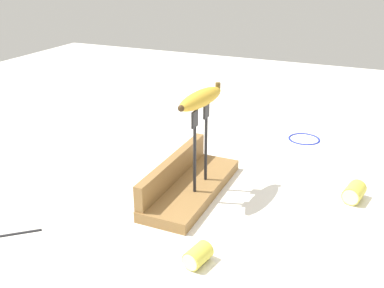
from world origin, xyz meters
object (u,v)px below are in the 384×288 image
(fork_stand_center, at_px, (201,140))
(banana_raised_center, at_px, (201,99))
(banana_chunk_far, at_px, (198,256))
(wire_coil, at_px, (304,138))
(banana_chunk_near, at_px, (354,192))

(fork_stand_center, distance_m, banana_raised_center, 0.10)
(banana_chunk_far, bearing_deg, wire_coil, -5.18)
(banana_chunk_near, bearing_deg, wire_coil, 27.87)
(banana_raised_center, xyz_separation_m, banana_chunk_near, (0.12, -0.33, -0.21))
(fork_stand_center, height_order, banana_raised_center, banana_raised_center)
(fork_stand_center, xyz_separation_m, banana_chunk_near, (0.12, -0.33, -0.12))
(banana_chunk_far, relative_size, wire_coil, 0.60)
(fork_stand_center, xyz_separation_m, wire_coil, (0.44, -0.16, -0.14))
(banana_raised_center, bearing_deg, banana_chunk_near, -70.38)
(wire_coil, bearing_deg, banana_chunk_near, -152.13)
(banana_raised_center, distance_m, banana_chunk_far, 0.33)
(wire_coil, bearing_deg, banana_chunk_far, 174.82)
(banana_raised_center, distance_m, wire_coil, 0.52)
(fork_stand_center, height_order, banana_chunk_near, fork_stand_center)
(banana_chunk_far, xyz_separation_m, wire_coil, (0.68, -0.06, -0.01))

